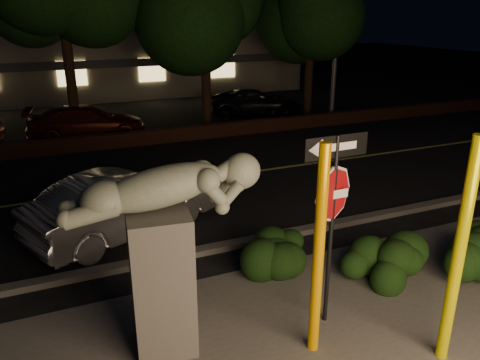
{
  "coord_description": "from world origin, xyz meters",
  "views": [
    {
      "loc": [
        -3.63,
        -4.87,
        4.47
      ],
      "look_at": [
        -0.49,
        2.44,
        1.6
      ],
      "focal_mm": 35.0,
      "sensor_mm": 36.0,
      "label": 1
    }
  ],
  "objects_px": {
    "parked_car_dark": "(255,102)",
    "yellow_pole_left": "(318,254)",
    "yellow_pole_right": "(459,255)",
    "signpost": "(334,195)",
    "sculpture": "(163,238)",
    "parked_car_darkred": "(87,122)",
    "silver_sedan": "(125,204)"
  },
  "relations": [
    {
      "from": "yellow_pole_right",
      "to": "parked_car_dark",
      "type": "distance_m",
      "value": 16.15
    },
    {
      "from": "yellow_pole_left",
      "to": "parked_car_dark",
      "type": "height_order",
      "value": "yellow_pole_left"
    },
    {
      "from": "signpost",
      "to": "parked_car_darkred",
      "type": "distance_m",
      "value": 13.11
    },
    {
      "from": "sculpture",
      "to": "parked_car_dark",
      "type": "height_order",
      "value": "sculpture"
    },
    {
      "from": "yellow_pole_right",
      "to": "signpost",
      "type": "distance_m",
      "value": 1.74
    },
    {
      "from": "parked_car_dark",
      "to": "sculpture",
      "type": "bearing_deg",
      "value": 163.44
    },
    {
      "from": "yellow_pole_right",
      "to": "silver_sedan",
      "type": "distance_m",
      "value": 6.52
    },
    {
      "from": "parked_car_darkred",
      "to": "silver_sedan",
      "type": "bearing_deg",
      "value": -174.57
    },
    {
      "from": "sculpture",
      "to": "silver_sedan",
      "type": "height_order",
      "value": "sculpture"
    },
    {
      "from": "yellow_pole_left",
      "to": "sculpture",
      "type": "height_order",
      "value": "yellow_pole_left"
    },
    {
      "from": "yellow_pole_left",
      "to": "sculpture",
      "type": "relative_size",
      "value": 1.09
    },
    {
      "from": "yellow_pole_right",
      "to": "parked_car_darkred",
      "type": "distance_m",
      "value": 14.54
    },
    {
      "from": "signpost",
      "to": "yellow_pole_right",
      "type": "bearing_deg",
      "value": -52.99
    },
    {
      "from": "signpost",
      "to": "parked_car_darkred",
      "type": "height_order",
      "value": "signpost"
    },
    {
      "from": "yellow_pole_left",
      "to": "yellow_pole_right",
      "type": "height_order",
      "value": "yellow_pole_right"
    },
    {
      "from": "yellow_pole_right",
      "to": "signpost",
      "type": "bearing_deg",
      "value": 128.31
    },
    {
      "from": "sculpture",
      "to": "parked_car_dark",
      "type": "relative_size",
      "value": 0.66
    },
    {
      "from": "parked_car_dark",
      "to": "yellow_pole_left",
      "type": "bearing_deg",
      "value": 170.79
    },
    {
      "from": "sculpture",
      "to": "signpost",
      "type": "bearing_deg",
      "value": -2.86
    },
    {
      "from": "parked_car_darkred",
      "to": "parked_car_dark",
      "type": "relative_size",
      "value": 1.01
    },
    {
      "from": "sculpture",
      "to": "parked_car_dark",
      "type": "xyz_separation_m",
      "value": [
        7.78,
        13.8,
        -1.12
      ]
    },
    {
      "from": "signpost",
      "to": "yellow_pole_left",
      "type": "bearing_deg",
      "value": -138.14
    },
    {
      "from": "sculpture",
      "to": "parked_car_dark",
      "type": "distance_m",
      "value": 15.88
    },
    {
      "from": "parked_car_dark",
      "to": "signpost",
      "type": "bearing_deg",
      "value": 171.87
    },
    {
      "from": "yellow_pole_right",
      "to": "silver_sedan",
      "type": "height_order",
      "value": "yellow_pole_right"
    },
    {
      "from": "yellow_pole_right",
      "to": "parked_car_dark",
      "type": "relative_size",
      "value": 0.75
    },
    {
      "from": "yellow_pole_right",
      "to": "sculpture",
      "type": "distance_m",
      "value": 3.78
    },
    {
      "from": "parked_car_dark",
      "to": "parked_car_darkred",
      "type": "bearing_deg",
      "value": 112.93
    },
    {
      "from": "signpost",
      "to": "sculpture",
      "type": "distance_m",
      "value": 2.4
    },
    {
      "from": "yellow_pole_right",
      "to": "silver_sedan",
      "type": "relative_size",
      "value": 0.77
    },
    {
      "from": "yellow_pole_left",
      "to": "silver_sedan",
      "type": "height_order",
      "value": "yellow_pole_left"
    },
    {
      "from": "sculpture",
      "to": "parked_car_darkred",
      "type": "height_order",
      "value": "sculpture"
    }
  ]
}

